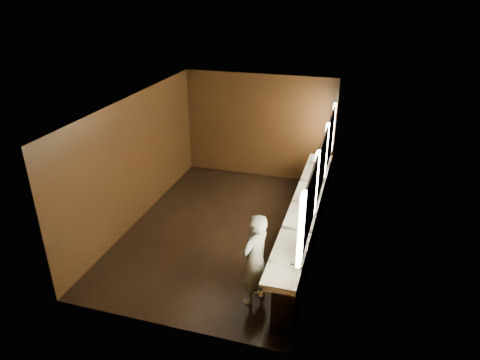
{
  "coord_description": "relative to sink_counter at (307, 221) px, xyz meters",
  "views": [
    {
      "loc": [
        2.6,
        -7.59,
        4.96
      ],
      "look_at": [
        0.37,
        0.0,
        1.24
      ],
      "focal_mm": 32.0,
      "sensor_mm": 36.0,
      "label": 1
    }
  ],
  "objects": [
    {
      "name": "wall_left",
      "position": [
        -3.79,
        -0.0,
        0.9
      ],
      "size": [
        0.02,
        6.0,
        2.8
      ],
      "primitive_type": "cube",
      "color": "black",
      "rests_on": "floor"
    },
    {
      "name": "person",
      "position": [
        -0.58,
        -2.01,
        0.33
      ],
      "size": [
        0.61,
        0.71,
        1.65
      ],
      "primitive_type": "imported",
      "rotation": [
        0.0,
        0.0,
        -2.0
      ],
      "color": "#92CCDA",
      "rests_on": "floor"
    },
    {
      "name": "wall_back",
      "position": [
        -1.79,
        3.0,
        0.9
      ],
      "size": [
        4.0,
        0.02,
        2.8
      ],
      "primitive_type": "cube",
      "color": "black",
      "rests_on": "floor"
    },
    {
      "name": "wall_front",
      "position": [
        -1.79,
        -3.0,
        0.9
      ],
      "size": [
        4.0,
        0.02,
        2.8
      ],
      "primitive_type": "cube",
      "color": "black",
      "rests_on": "floor"
    },
    {
      "name": "trash_bin",
      "position": [
        -0.22,
        -1.09,
        -0.21
      ],
      "size": [
        0.44,
        0.44,
        0.57
      ],
      "primitive_type": "cylinder",
      "rotation": [
        0.0,
        0.0,
        -0.21
      ],
      "color": "black",
      "rests_on": "floor"
    },
    {
      "name": "floor",
      "position": [
        -1.79,
        -0.0,
        -0.5
      ],
      "size": [
        6.0,
        6.0,
        0.0
      ],
      "primitive_type": "plane",
      "color": "black",
      "rests_on": "ground"
    },
    {
      "name": "ceiling",
      "position": [
        -1.79,
        -0.0,
        2.3
      ],
      "size": [
        4.0,
        6.0,
        0.02
      ],
      "primitive_type": "cube",
      "color": "#2D2D2B",
      "rests_on": "wall_back"
    },
    {
      "name": "sink_counter",
      "position": [
        0.0,
        0.0,
        0.0
      ],
      "size": [
        0.55,
        5.4,
        1.01
      ],
      "color": "black",
      "rests_on": "floor"
    },
    {
      "name": "mirror_band",
      "position": [
        0.19,
        -0.0,
        1.25
      ],
      "size": [
        0.06,
        5.03,
        1.15
      ],
      "color": "#FFEBBB",
      "rests_on": "wall_right"
    },
    {
      "name": "wall_right",
      "position": [
        0.21,
        -0.0,
        0.9
      ],
      "size": [
        0.02,
        6.0,
        2.8
      ],
      "primitive_type": "cube",
      "color": "black",
      "rests_on": "floor"
    }
  ]
}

